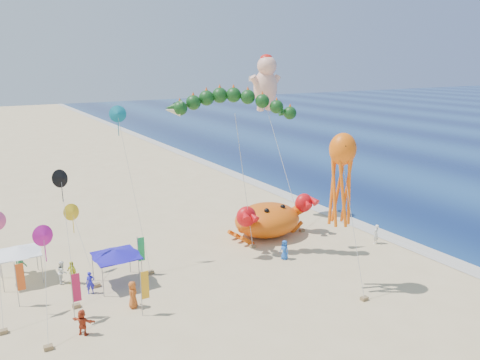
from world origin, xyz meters
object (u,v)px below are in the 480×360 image
at_px(crab_inflatable, 268,219).
at_px(dragon_kite, 233,107).
at_px(canopy_blue, 116,253).
at_px(canopy_white, 18,250).
at_px(cherub_kite, 266,81).
at_px(octopus_kite, 342,173).

height_order(crab_inflatable, dragon_kite, dragon_kite).
distance_m(crab_inflatable, dragon_kite, 12.00).
height_order(canopy_blue, canopy_white, same).
height_order(cherub_kite, octopus_kite, cherub_kite).
relative_size(dragon_kite, cherub_kite, 0.82).
height_order(cherub_kite, canopy_white, cherub_kite).
height_order(octopus_kite, canopy_blue, octopus_kite).
bearing_deg(octopus_kite, canopy_blue, 146.98).
bearing_deg(canopy_blue, canopy_white, 145.04).
height_order(dragon_kite, cherub_kite, cherub_kite).
bearing_deg(dragon_kite, octopus_kite, -70.66).
xyz_separation_m(crab_inflatable, canopy_white, (-21.15, 1.77, 0.76)).
xyz_separation_m(crab_inflatable, cherub_kite, (3.24, 5.46, 12.38)).
height_order(octopus_kite, canopy_white, octopus_kite).
bearing_deg(cherub_kite, canopy_white, -171.40).
relative_size(octopus_kite, canopy_blue, 3.37).
distance_m(octopus_kite, canopy_white, 24.23).
bearing_deg(crab_inflatable, cherub_kite, 59.35).
bearing_deg(canopy_white, dragon_kite, -13.01).
distance_m(cherub_kite, canopy_blue, 23.11).
relative_size(crab_inflatable, cherub_kite, 0.52).
xyz_separation_m(crab_inflatable, canopy_blue, (-15.10, -2.46, 0.76)).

